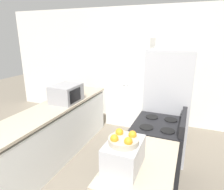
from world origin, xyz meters
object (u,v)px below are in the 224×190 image
Objects in this scene: pantry_cabinet at (130,82)px; refrigerator at (168,105)px; microwave at (66,94)px; toaster_oven at (124,154)px; fruit_bowl at (124,140)px; stove at (157,153)px.

refrigerator is (0.96, -0.99, -0.08)m from pantry_cabinet.
microwave reaches higher than toaster_oven.
pantry_cabinet reaches higher than microwave.
toaster_oven is 0.16m from fruit_bowl.
refrigerator is at bearing 16.52° from microwave.
refrigerator is at bearing 84.60° from toaster_oven.
pantry_cabinet is at bearing 65.60° from microwave.
fruit_bowl is at bearing -80.44° from toaster_oven.
refrigerator reaches higher than stove.
toaster_oven is at bearing -95.40° from refrigerator.
fruit_bowl is (0.80, -2.78, 0.20)m from pantry_cabinet.
microwave is (-0.67, -1.47, 0.07)m from pantry_cabinet.
stove is at bearing -61.85° from pantry_cabinet.
pantry_cabinet is 3.87× the size of microwave.
toaster_oven is (1.46, -1.29, -0.03)m from microwave.
microwave is (-1.61, 0.30, 0.59)m from stove.
pantry_cabinet reaches higher than toaster_oven.
toaster_oven is (-0.15, -1.00, 0.56)m from stove.
refrigerator reaches higher than fruit_bowl.
toaster_oven is (0.80, -2.77, 0.04)m from pantry_cabinet.
microwave is 1.97m from fruit_bowl.
fruit_bowl reaches higher than toaster_oven.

